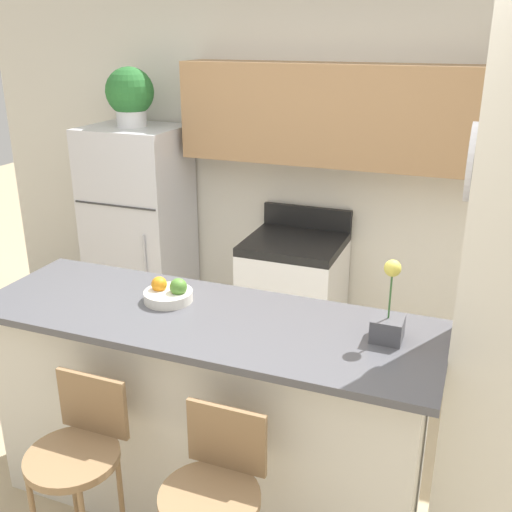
% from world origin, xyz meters
% --- Properties ---
extents(ground_plane, '(14.00, 14.00, 0.00)m').
position_xyz_m(ground_plane, '(0.00, 0.00, 0.00)').
color(ground_plane, tan).
extents(wall_back, '(5.60, 0.38, 2.55)m').
position_xyz_m(wall_back, '(0.14, 1.87, 1.47)').
color(wall_back, silver).
rests_on(wall_back, ground_plane).
extents(pillar_right, '(0.38, 0.32, 2.55)m').
position_xyz_m(pillar_right, '(1.26, 0.14, 1.28)').
color(pillar_right, silver).
rests_on(pillar_right, ground_plane).
extents(counter_bar, '(2.16, 0.72, 1.06)m').
position_xyz_m(counter_bar, '(0.00, 0.00, 0.54)').
color(counter_bar, silver).
rests_on(counter_bar, ground_plane).
extents(refrigerator, '(0.71, 0.62, 1.62)m').
position_xyz_m(refrigerator, '(-1.33, 1.59, 0.81)').
color(refrigerator, silver).
rests_on(refrigerator, ground_plane).
extents(stove_range, '(0.67, 0.65, 1.07)m').
position_xyz_m(stove_range, '(-0.06, 1.58, 0.46)').
color(stove_range, white).
rests_on(stove_range, ground_plane).
extents(bar_stool_left, '(0.39, 0.39, 0.93)m').
position_xyz_m(bar_stool_left, '(-0.31, -0.57, 0.62)').
color(bar_stool_left, olive).
rests_on(bar_stool_left, ground_plane).
extents(bar_stool_right, '(0.39, 0.39, 0.93)m').
position_xyz_m(bar_stool_right, '(0.31, -0.57, 0.62)').
color(bar_stool_right, olive).
rests_on(bar_stool_right, ground_plane).
extents(potted_plant_on_fridge, '(0.35, 0.35, 0.42)m').
position_xyz_m(potted_plant_on_fridge, '(-1.33, 1.59, 1.85)').
color(potted_plant_on_fridge, silver).
rests_on(potted_plant_on_fridge, refrigerator).
extents(orchid_vase, '(0.13, 0.13, 0.36)m').
position_xyz_m(orchid_vase, '(0.82, 0.08, 1.16)').
color(orchid_vase, '#4C4C51').
rests_on(orchid_vase, counter_bar).
extents(fruit_bowl, '(0.23, 0.23, 0.12)m').
position_xyz_m(fruit_bowl, '(-0.22, 0.08, 1.10)').
color(fruit_bowl, silver).
rests_on(fruit_bowl, counter_bar).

